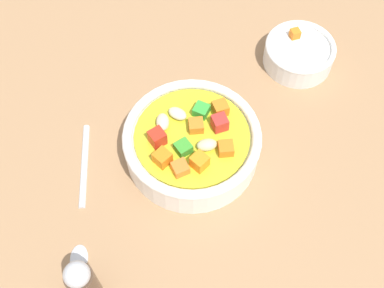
{
  "coord_description": "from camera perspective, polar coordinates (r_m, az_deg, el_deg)",
  "views": [
    {
      "loc": [
        -6.41,
        -29.92,
        53.43
      ],
      "look_at": [
        0.0,
        0.0,
        2.26
      ],
      "focal_mm": 46.56,
      "sensor_mm": 36.0,
      "label": 1
    }
  ],
  "objects": [
    {
      "name": "side_bowl_small",
      "position": [
        0.7,
        12.16,
        10.13
      ],
      "size": [
        9.5,
        9.5,
        4.14
      ],
      "color": "white",
      "rests_on": "ground_plane"
    },
    {
      "name": "pepper_shaker",
      "position": [
        0.52,
        -12.43,
        -15.27
      ],
      "size": [
        2.91,
        2.91,
        8.39
      ],
      "color": "#4C3828",
      "rests_on": "ground_plane"
    },
    {
      "name": "spoon",
      "position": [
        0.6,
        -12.53,
        -6.31
      ],
      "size": [
        4.23,
        18.93,
        0.81
      ],
      "rotation": [
        0.0,
        0.0,
        4.56
      ],
      "color": "silver",
      "rests_on": "ground_plane"
    },
    {
      "name": "ground_plane",
      "position": [
        0.62,
        0.0,
        -1.53
      ],
      "size": [
        140.0,
        140.0,
        2.0
      ],
      "primitive_type": "cube",
      "color": "#9E754F"
    },
    {
      "name": "soup_bowl_main",
      "position": [
        0.59,
        -0.0,
        0.16
      ],
      "size": [
        16.39,
        16.39,
        6.07
      ],
      "color": "white",
      "rests_on": "ground_plane"
    }
  ]
}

